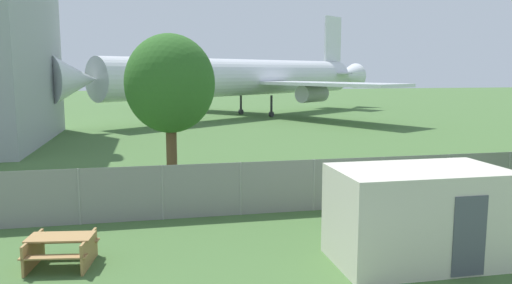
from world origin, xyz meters
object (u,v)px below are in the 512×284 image
object	(u,v)px
airplane	(248,78)
portable_cabin	(418,215)
tree_near_hangar	(170,84)
picnic_bench_near_cabin	(61,248)

from	to	relation	value
airplane	portable_cabin	bearing A→B (deg)	49.68
portable_cabin	tree_near_hangar	bearing A→B (deg)	123.81
tree_near_hangar	picnic_bench_near_cabin	bearing A→B (deg)	-113.06
portable_cabin	picnic_bench_near_cabin	bearing A→B (deg)	170.44
airplane	portable_cabin	size ratio (longest dim) A/B	8.64
airplane	tree_near_hangar	bearing A→B (deg)	38.51
airplane	picnic_bench_near_cabin	xyz separation A→B (m)	(-12.28, -38.92, -3.57)
airplane	tree_near_hangar	xyz separation A→B (m)	(-9.27, -31.84, 0.21)
picnic_bench_near_cabin	airplane	bearing A→B (deg)	72.48
airplane	tree_near_hangar	size ratio (longest dim) A/B	5.88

